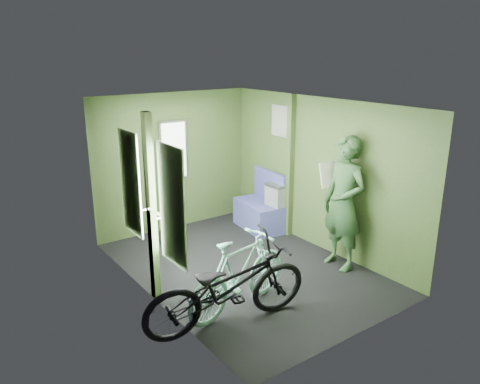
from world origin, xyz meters
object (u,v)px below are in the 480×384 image
at_px(passenger, 344,203).
at_px(bench_seat, 260,212).
at_px(bicycle_black, 229,327).
at_px(waste_box, 277,208).
at_px(bicycle_mint, 239,309).

relative_size(passenger, bench_seat, 1.89).
xyz_separation_m(bicycle_black, waste_box, (2.27, 1.88, 0.42)).
height_order(bicycle_mint, passenger, passenger).
height_order(bicycle_mint, waste_box, waste_box).
relative_size(waste_box, bench_seat, 0.84).
height_order(bicycle_black, waste_box, waste_box).
relative_size(bicycle_mint, bench_seat, 1.58).
bearing_deg(bicycle_mint, waste_box, -60.57).
distance_m(passenger, waste_box, 1.62).
xyz_separation_m(passenger, waste_box, (0.11, 1.53, -0.52)).
distance_m(bicycle_mint, waste_box, 2.59).
bearing_deg(bench_seat, passenger, -82.30).
relative_size(bicycle_black, waste_box, 2.33).
relative_size(bicycle_mint, passenger, 0.83).
xyz_separation_m(waste_box, bench_seat, (-0.11, 0.29, -0.13)).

